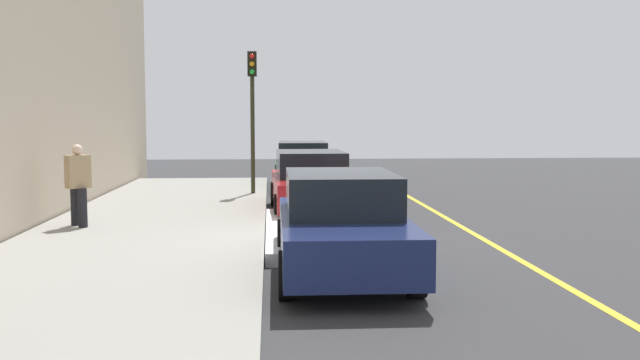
{
  "coord_description": "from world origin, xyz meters",
  "views": [
    {
      "loc": [
        11.82,
        -0.9,
        2.35
      ],
      "look_at": [
        -0.6,
        -0.02,
        1.24
      ],
      "focal_mm": 39.86,
      "sensor_mm": 36.0,
      "label": 1
    }
  ],
  "objects": [
    {
      "name": "parked_car_red",
      "position": [
        -5.42,
        0.11,
        0.76
      ],
      "size": [
        4.71,
        1.98,
        1.51
      ],
      "color": "black",
      "rests_on": "ground"
    },
    {
      "name": "snow_bank_curb",
      "position": [
        -1.85,
        -0.7,
        0.11
      ],
      "size": [
        5.48,
        0.56,
        0.22
      ],
      "primitive_type": "cube",
      "color": "white",
      "rests_on": "ground"
    },
    {
      "name": "pedestrian_tan_coat",
      "position": [
        -2.68,
        -4.74,
        1.03
      ],
      "size": [
        0.49,
        0.53,
        1.65
      ],
      "color": "black",
      "rests_on": "sidewalk"
    },
    {
      "name": "sidewalk",
      "position": [
        0.0,
        -3.3,
        0.07
      ],
      "size": [
        28.0,
        4.6,
        0.15
      ],
      "primitive_type": "cube",
      "color": "gray",
      "rests_on": "ground"
    },
    {
      "name": "ground_plane",
      "position": [
        0.0,
        0.0,
        0.0
      ],
      "size": [
        56.0,
        56.0,
        0.0
      ],
      "primitive_type": "plane",
      "color": "#333335"
    },
    {
      "name": "parked_car_navy",
      "position": [
        1.36,
        0.16,
        0.76
      ],
      "size": [
        4.58,
        1.92,
        1.51
      ],
      "color": "black",
      "rests_on": "ground"
    },
    {
      "name": "parked_car_green",
      "position": [
        -12.1,
        0.21,
        0.76
      ],
      "size": [
        4.78,
        1.99,
        1.51
      ],
      "color": "black",
      "rests_on": "ground"
    },
    {
      "name": "lane_stripe_centre",
      "position": [
        0.0,
        3.2,
        0.0
      ],
      "size": [
        28.0,
        0.14,
        0.01
      ],
      "primitive_type": "cube",
      "color": "gold",
      "rests_on": "ground"
    },
    {
      "name": "traffic_light_pole",
      "position": [
        -8.72,
        -1.38,
        2.91
      ],
      "size": [
        0.35,
        0.26,
        4.06
      ],
      "color": "#2D2D19",
      "rests_on": "sidewalk"
    }
  ]
}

